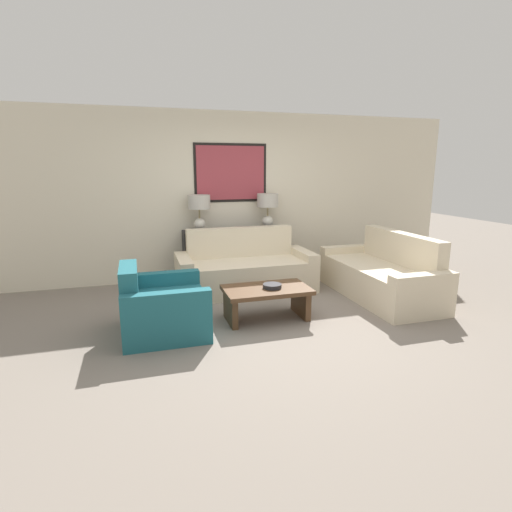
% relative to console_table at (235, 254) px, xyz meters
% --- Properties ---
extents(ground_plane, '(20.00, 20.00, 0.00)m').
position_rel_console_table_xyz_m(ground_plane, '(0.00, -2.07, -0.41)').
color(ground_plane, slate).
extents(back_wall, '(7.85, 0.12, 2.65)m').
position_rel_console_table_xyz_m(back_wall, '(0.00, 0.27, 0.92)').
color(back_wall, beige).
rests_on(back_wall, ground_plane).
extents(console_table, '(1.64, 0.37, 0.82)m').
position_rel_console_table_xyz_m(console_table, '(0.00, 0.00, 0.00)').
color(console_table, black).
rests_on(console_table, ground_plane).
extents(table_lamp_left, '(0.34, 0.34, 0.56)m').
position_rel_console_table_xyz_m(table_lamp_left, '(-0.55, 0.00, 0.79)').
color(table_lamp_left, silver).
rests_on(table_lamp_left, console_table).
extents(table_lamp_right, '(0.34, 0.34, 0.56)m').
position_rel_console_table_xyz_m(table_lamp_right, '(0.55, 0.00, 0.79)').
color(table_lamp_right, silver).
rests_on(table_lamp_right, console_table).
extents(couch_by_back_wall, '(1.98, 0.86, 0.90)m').
position_rel_console_table_xyz_m(couch_by_back_wall, '(0.00, -0.63, -0.11)').
color(couch_by_back_wall, beige).
rests_on(couch_by_back_wall, ground_plane).
extents(couch_by_side, '(0.86, 1.98, 0.90)m').
position_rel_console_table_xyz_m(couch_by_side, '(1.75, -1.47, -0.11)').
color(couch_by_side, beige).
rests_on(couch_by_side, ground_plane).
extents(coffee_table, '(1.01, 0.59, 0.39)m').
position_rel_console_table_xyz_m(coffee_table, '(-0.06, -1.83, -0.13)').
color(coffee_table, '#4C331E').
rests_on(coffee_table, ground_plane).
extents(decorative_bowl, '(0.22, 0.22, 0.05)m').
position_rel_console_table_xyz_m(decorative_bowl, '(0.00, -1.86, 0.00)').
color(decorative_bowl, '#232328').
rests_on(decorative_bowl, coffee_table).
extents(armchair_near_back_wall, '(0.89, 0.94, 0.78)m').
position_rel_console_table_xyz_m(armchair_near_back_wall, '(-1.29, -1.88, -0.13)').
color(armchair_near_back_wall, '#1E5B66').
rests_on(armchair_near_back_wall, ground_plane).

